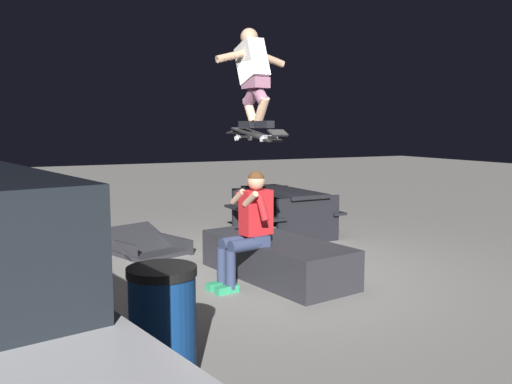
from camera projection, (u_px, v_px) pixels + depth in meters
ground_plane at (260, 272)px, 6.62m from camera, size 40.00×40.00×0.00m
ledge_box_main at (276, 258)px, 6.38m from camera, size 2.14×1.14×0.46m
person_sitting_on_ledge at (248, 223)px, 5.97m from camera, size 0.60×0.78×1.29m
skateboard at (256, 135)px, 6.09m from camera, size 1.03×0.29×0.15m
skater_airborne at (253, 73)px, 6.05m from camera, size 0.63×0.89×1.12m
kicker_ramp at (145, 248)px, 7.64m from camera, size 1.29×1.14×0.44m
picnic_table_back at (283, 205)px, 8.86m from camera, size 1.73×1.38×0.75m
trash_bin at (163, 325)px, 3.70m from camera, size 0.48×0.48×0.83m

